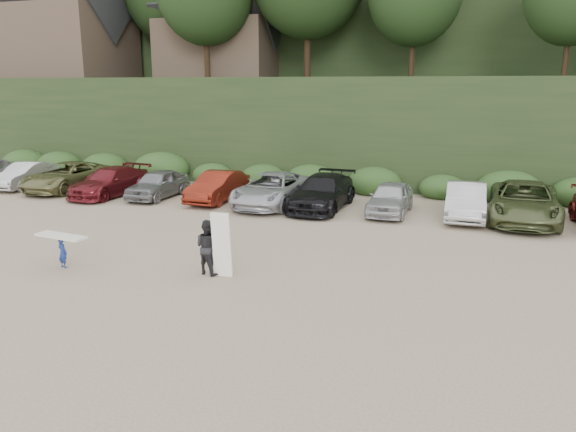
% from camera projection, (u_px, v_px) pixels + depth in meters
% --- Properties ---
extents(ground, '(120.00, 120.00, 0.00)m').
position_uv_depth(ground, '(257.00, 282.00, 16.37)').
color(ground, tan).
rests_on(ground, ground).
extents(hillside_backdrop, '(90.00, 41.50, 28.00)m').
position_uv_depth(hillside_backdrop, '(408.00, 16.00, 47.08)').
color(hillside_backdrop, black).
rests_on(hillside_backdrop, ground).
extents(parked_cars, '(33.73, 6.26, 1.65)m').
position_uv_depth(parked_cars, '(261.00, 189.00, 26.72)').
color(parked_cars, '#9E9EA2').
rests_on(parked_cars, ground).
extents(child_surfer, '(1.82, 0.73, 1.06)m').
position_uv_depth(child_surfer, '(62.00, 245.00, 17.49)').
color(child_surfer, navy).
rests_on(child_surfer, ground).
extents(adult_surfer, '(1.31, 0.84, 1.99)m').
position_uv_depth(adult_surfer, '(209.00, 247.00, 16.87)').
color(adult_surfer, black).
rests_on(adult_surfer, ground).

